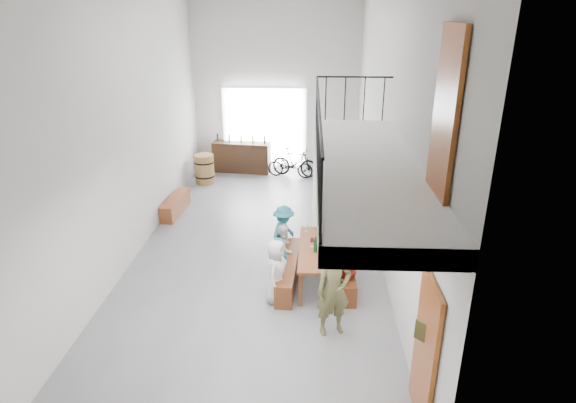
# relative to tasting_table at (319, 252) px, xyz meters

# --- Properties ---
(floor) EXTENTS (12.00, 12.00, 0.00)m
(floor) POSITION_rel_tasting_table_xyz_m (-1.38, 1.50, -0.71)
(floor) COLOR slate
(floor) RESTS_ON ground
(room_walls) EXTENTS (12.00, 12.00, 12.00)m
(room_walls) POSITION_rel_tasting_table_xyz_m (-1.38, 1.50, 2.85)
(room_walls) COLOR silver
(room_walls) RESTS_ON ground
(gateway_portal) EXTENTS (2.80, 0.08, 2.80)m
(gateway_portal) POSITION_rel_tasting_table_xyz_m (-1.78, 7.44, 0.69)
(gateway_portal) COLOR white
(gateway_portal) RESTS_ON ground
(right_wall_decor) EXTENTS (0.07, 8.28, 5.07)m
(right_wall_decor) POSITION_rel_tasting_table_xyz_m (1.32, -0.37, 1.04)
(right_wall_decor) COLOR brown
(right_wall_decor) RESTS_ON ground
(balcony) EXTENTS (1.52, 5.62, 4.00)m
(balcony) POSITION_rel_tasting_table_xyz_m (0.60, -1.63, 2.26)
(balcony) COLOR white
(balcony) RESTS_ON ground
(tasting_table) EXTENTS (0.84, 2.00, 0.79)m
(tasting_table) POSITION_rel_tasting_table_xyz_m (0.00, 0.00, 0.00)
(tasting_table) COLOR brown
(tasting_table) RESTS_ON ground
(bench_inner) EXTENTS (0.46, 2.11, 0.48)m
(bench_inner) POSITION_rel_tasting_table_xyz_m (-0.61, 0.02, -0.47)
(bench_inner) COLOR brown
(bench_inner) RESTS_ON ground
(bench_wall) EXTENTS (0.33, 1.95, 0.45)m
(bench_wall) POSITION_rel_tasting_table_xyz_m (0.54, 0.04, -0.48)
(bench_wall) COLOR brown
(bench_wall) RESTS_ON ground
(tableware) EXTENTS (0.46, 1.31, 0.35)m
(tableware) POSITION_rel_tasting_table_xyz_m (-0.01, -0.18, 0.22)
(tableware) COLOR black
(tableware) RESTS_ON tasting_table
(side_bench) EXTENTS (0.45, 1.61, 0.45)m
(side_bench) POSITION_rel_tasting_table_xyz_m (-3.88, 3.46, -0.48)
(side_bench) COLOR brown
(side_bench) RESTS_ON ground
(oak_barrel) EXTENTS (0.63, 0.63, 0.92)m
(oak_barrel) POSITION_rel_tasting_table_xyz_m (-3.59, 5.96, -0.25)
(oak_barrel) COLOR olive
(oak_barrel) RESTS_ON ground
(serving_counter) EXTENTS (1.99, 0.77, 1.02)m
(serving_counter) POSITION_rel_tasting_table_xyz_m (-2.55, 7.15, -0.20)
(serving_counter) COLOR #322112
(serving_counter) RESTS_ON ground
(counter_bottles) EXTENTS (1.68, 0.27, 0.28)m
(counter_bottles) POSITION_rel_tasting_table_xyz_m (-2.55, 7.15, 0.46)
(counter_bottles) COLOR black
(counter_bottles) RESTS_ON serving_counter
(guest_left_a) EXTENTS (0.53, 0.69, 1.27)m
(guest_left_a) POSITION_rel_tasting_table_xyz_m (-0.82, -0.70, -0.07)
(guest_left_a) COLOR silver
(guest_left_a) RESTS_ON ground
(guest_left_b) EXTENTS (0.39, 0.47, 1.09)m
(guest_left_b) POSITION_rel_tasting_table_xyz_m (-0.76, -0.22, -0.16)
(guest_left_b) COLOR #246B78
(guest_left_b) RESTS_ON ground
(guest_left_c) EXTENTS (0.52, 0.61, 1.09)m
(guest_left_c) POSITION_rel_tasting_table_xyz_m (-0.72, 0.41, -0.16)
(guest_left_c) COLOR silver
(guest_left_c) RESTS_ON ground
(guest_left_d) EXTENTS (0.77, 0.96, 1.29)m
(guest_left_d) POSITION_rel_tasting_table_xyz_m (-0.76, 0.90, -0.06)
(guest_left_d) COLOR #246B78
(guest_left_d) RESTS_ON ground
(guest_right_a) EXTENTS (0.46, 0.78, 1.25)m
(guest_right_a) POSITION_rel_tasting_table_xyz_m (0.55, -0.53, -0.08)
(guest_right_a) COLOR maroon
(guest_right_a) RESTS_ON ground
(guest_right_b) EXTENTS (0.74, 1.09, 1.13)m
(guest_right_b) POSITION_rel_tasting_table_xyz_m (0.49, 0.05, -0.14)
(guest_right_b) COLOR black
(guest_right_b) RESTS_ON ground
(guest_right_c) EXTENTS (0.47, 0.62, 1.15)m
(guest_right_c) POSITION_rel_tasting_table_xyz_m (0.57, 0.61, -0.13)
(guest_right_c) COLOR silver
(guest_right_c) RESTS_ON ground
(host_standing) EXTENTS (0.70, 0.57, 1.67)m
(host_standing) POSITION_rel_tasting_table_xyz_m (0.21, -1.61, 0.13)
(host_standing) COLOR brown
(host_standing) RESTS_ON ground
(potted_plant) EXTENTS (0.44, 0.39, 0.47)m
(potted_plant) POSITION_rel_tasting_table_xyz_m (1.07, 1.89, -0.47)
(potted_plant) COLOR #1C451A
(potted_plant) RESTS_ON ground
(bicycle_near) EXTENTS (1.60, 0.82, 0.80)m
(bicycle_near) POSITION_rel_tasting_table_xyz_m (-0.86, 6.65, -0.31)
(bicycle_near) COLOR black
(bicycle_near) RESTS_ON ground
(bicycle_far) EXTENTS (1.65, 0.87, 0.95)m
(bicycle_far) POSITION_rel_tasting_table_xyz_m (-0.71, 6.74, -0.23)
(bicycle_far) COLOR black
(bicycle_far) RESTS_ON ground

